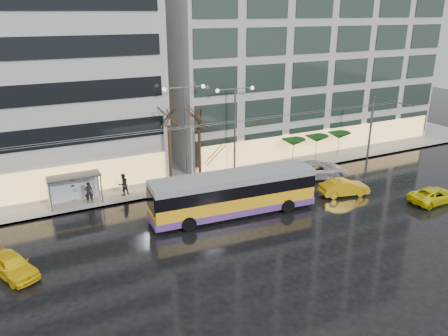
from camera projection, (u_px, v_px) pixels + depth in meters
ground at (218, 240)px, 30.92m from camera, size 140.00×140.00×0.00m
sidewalk at (175, 173)px, 43.53m from camera, size 80.00×10.00×0.15m
kerb at (194, 190)px, 39.36m from camera, size 80.00×0.10×0.15m
building_right at (294, 35)px, 50.56m from camera, size 32.00×14.00×25.00m
trolleybus at (234, 195)px, 34.29m from camera, size 13.40×5.58×6.14m
catenary at (187, 151)px, 36.58m from camera, size 42.24×5.12×7.00m
bus_shelter at (69, 183)px, 35.77m from camera, size 4.20×1.60×2.51m
street_lamp_near at (185, 122)px, 38.82m from camera, size 3.96×0.36×9.03m
street_lamp_far at (235, 119)px, 41.00m from camera, size 3.96×0.36×8.53m
tree_a at (168, 111)px, 37.99m from camera, size 3.20×3.20×8.40m
tree_b at (199, 115)px, 39.65m from camera, size 3.20×3.20×7.70m
parasol_a at (293, 142)px, 45.20m from camera, size 2.50×2.50×2.65m
parasol_b at (317, 139)px, 46.45m from camera, size 2.50×2.50×2.65m
parasol_c at (339, 135)px, 47.70m from camera, size 2.50×2.50×2.65m
taxi_a at (12, 265)px, 26.55m from camera, size 3.36×4.49×1.42m
taxi_b at (344, 187)px, 38.20m from camera, size 4.55×2.43×1.42m
taxi_c at (434, 195)px, 36.78m from camera, size 4.60×2.13×1.28m
sedan_silver at (317, 169)px, 42.24m from camera, size 6.45×4.29×1.64m
pedestrian_a at (88, 187)px, 36.02m from camera, size 1.05×1.07×2.19m
pedestrian_b at (123, 184)px, 37.81m from camera, size 1.13×1.00×1.94m
pedestrian_c at (73, 188)px, 36.68m from camera, size 1.11×1.02×2.11m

